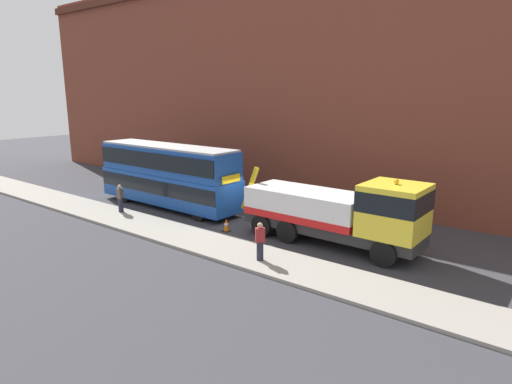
{
  "coord_description": "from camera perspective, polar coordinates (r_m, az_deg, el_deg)",
  "views": [
    {
      "loc": [
        15.04,
        -18.72,
        7.29
      ],
      "look_at": [
        0.86,
        -0.41,
        2.0
      ],
      "focal_mm": 30.36,
      "sensor_mm": 36.0,
      "label": 1
    }
  ],
  "objects": [
    {
      "name": "building_facade",
      "position": [
        29.63,
        7.48,
        14.27
      ],
      "size": [
        60.0,
        1.5,
        16.0
      ],
      "color": "brown",
      "rests_on": "ground_plane"
    },
    {
      "name": "pedestrian_onlooker",
      "position": [
        27.8,
        -17.44,
        -0.84
      ],
      "size": [
        0.39,
        0.47,
        1.71
      ],
      "rotation": [
        0.0,
        0.0,
        0.39
      ],
      "color": "#232333",
      "rests_on": "near_kerb"
    },
    {
      "name": "ground_plane",
      "position": [
        25.09,
        -0.97,
        -4.02
      ],
      "size": [
        120.0,
        120.0,
        0.0
      ],
      "primitive_type": "plane",
      "color": "#38383D"
    },
    {
      "name": "pedestrian_bystander",
      "position": [
        18.92,
        0.54,
        -6.6
      ],
      "size": [
        0.46,
        0.47,
        1.71
      ],
      "rotation": [
        0.0,
        0.0,
        2.37
      ],
      "color": "#232333",
      "rests_on": "near_kerb"
    },
    {
      "name": "recovery_tow_truck",
      "position": [
        21.2,
        10.79,
        -2.49
      ],
      "size": [
        10.16,
        2.75,
        3.67
      ],
      "rotation": [
        0.0,
        0.0,
        -0.01
      ],
      "color": "#2D2D2D",
      "rests_on": "ground_plane"
    },
    {
      "name": "near_kerb",
      "position": [
        22.11,
        -7.84,
        -6.3
      ],
      "size": [
        60.0,
        2.8,
        0.15
      ],
      "primitive_type": "cube",
      "color": "gray",
      "rests_on": "ground_plane"
    },
    {
      "name": "traffic_cone_near_bus",
      "position": [
        23.48,
        -3.93,
        -4.38
      ],
      "size": [
        0.36,
        0.36,
        0.72
      ],
      "color": "orange",
      "rests_on": "ground_plane"
    },
    {
      "name": "double_decker_bus",
      "position": [
        28.63,
        -11.55,
        2.43
      ],
      "size": [
        11.07,
        2.69,
        4.06
      ],
      "rotation": [
        0.0,
        0.0,
        -0.01
      ],
      "color": "#19479E",
      "rests_on": "ground_plane"
    }
  ]
}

